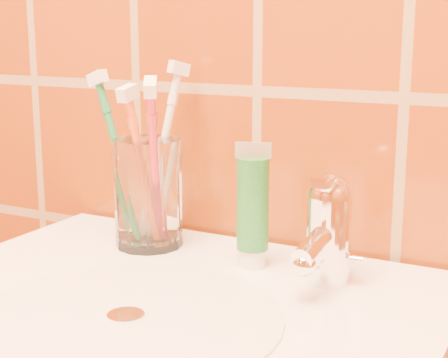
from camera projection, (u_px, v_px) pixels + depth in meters
The scene contains 7 objects.
glass_tumbler at pixel (148, 193), 0.85m from camera, with size 0.08×0.08×0.14m, color white.
toothpaste_tube at pixel (253, 209), 0.78m from camera, with size 0.04×0.04×0.15m.
faucet at pixel (328, 226), 0.73m from camera, with size 0.05×0.11×0.12m.
toothbrush_0 at pixel (155, 170), 0.81m from camera, with size 0.07×0.10×0.22m, color #C42A42, non-canonical shape.
toothbrush_1 at pixel (120, 161), 0.86m from camera, with size 0.10×0.04×0.22m, color #1F7544, non-canonical shape.
toothbrush_2 at pixel (143, 171), 0.82m from camera, with size 0.03×0.07×0.21m, color orange, non-canonical shape.
toothbrush_3 at pixel (162, 154), 0.87m from camera, with size 0.05×0.07×0.23m, color white, non-canonical shape.
Camera 1 is at (0.36, 0.42, 1.12)m, focal length 55.00 mm.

